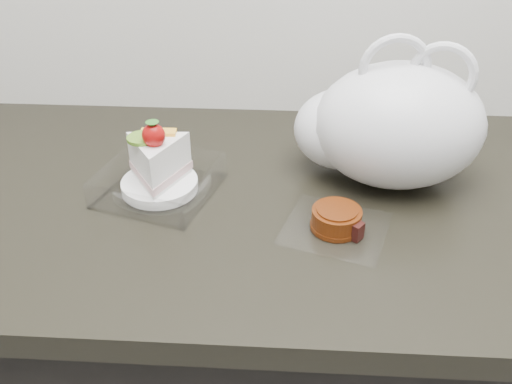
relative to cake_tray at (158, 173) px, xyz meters
The scene contains 4 objects.
counter 0.56m from the cake_tray, ahead, with size 2.04×0.64×0.90m.
cake_tray is the anchor object (origin of this frame).
mooncake_wrap 0.29m from the cake_tray, 16.58° to the right, with size 0.18×0.17×0.03m.
plastic_bag 0.37m from the cake_tray, 10.14° to the left, with size 0.31×0.23×0.25m.
Camera 1 is at (-0.09, 0.92, 1.41)m, focal length 40.00 mm.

